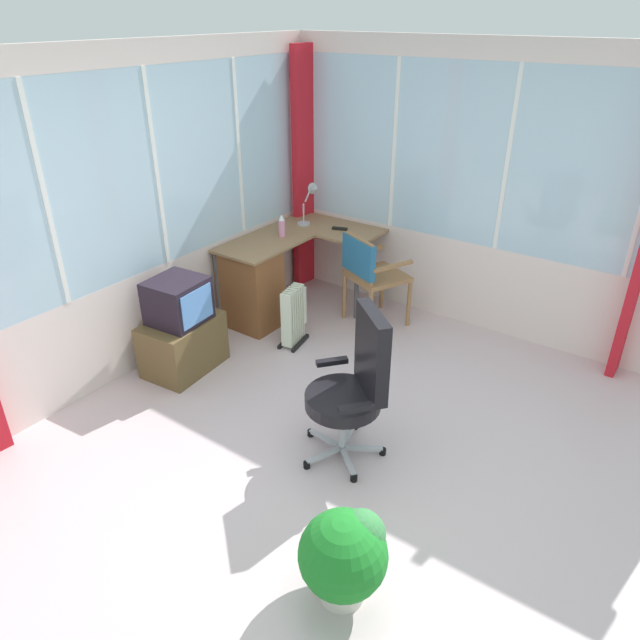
{
  "coord_description": "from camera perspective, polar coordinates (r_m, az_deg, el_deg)",
  "views": [
    {
      "loc": [
        -2.51,
        -1.56,
        2.7
      ],
      "look_at": [
        0.74,
        0.75,
        0.56
      ],
      "focal_mm": 32.84,
      "sensor_mm": 36.0,
      "label": 1
    }
  ],
  "objects": [
    {
      "name": "tv_on_stand",
      "position": [
        4.93,
        -13.33,
        -0.98
      ],
      "size": [
        0.68,
        0.5,
        0.81
      ],
      "color": "brown",
      "rests_on": "ground"
    },
    {
      "name": "potted_plant",
      "position": [
        3.14,
        2.48,
        -21.82
      ],
      "size": [
        0.45,
        0.45,
        0.53
      ],
      "color": "beige",
      "rests_on": "ground"
    },
    {
      "name": "ground",
      "position": [
        4.03,
        2.69,
        -14.54
      ],
      "size": [
        5.73,
        5.25,
        0.06
      ],
      "primitive_type": "cube",
      "color": "beige"
    },
    {
      "name": "office_chair",
      "position": [
        3.79,
        3.53,
        -5.93
      ],
      "size": [
        0.6,
        0.61,
        1.06
      ],
      "color": "#B7B7BF",
      "rests_on": "ground"
    },
    {
      "name": "wooden_armchair",
      "position": [
        5.4,
        4.64,
        5.04
      ],
      "size": [
        0.64,
        0.64,
        0.9
      ],
      "color": "#9B6D43",
      "rests_on": "ground"
    },
    {
      "name": "desk_lamp",
      "position": [
        5.9,
        -0.77,
        11.91
      ],
      "size": [
        0.24,
        0.2,
        0.41
      ],
      "color": "#B2B7BC",
      "rests_on": "desk"
    },
    {
      "name": "east_window_panel",
      "position": [
        5.35,
        17.4,
        11.23
      ],
      "size": [
        0.07,
        4.25,
        2.51
      ],
      "color": "silver",
      "rests_on": "ground"
    },
    {
      "name": "space_heater",
      "position": [
        5.22,
        -2.53,
        0.5
      ],
      "size": [
        0.37,
        0.23,
        0.54
      ],
      "color": "silver",
      "rests_on": "ground"
    },
    {
      "name": "curtain_corner",
      "position": [
        6.16,
        -1.51,
        14.14
      ],
      "size": [
        0.31,
        0.1,
        2.41
      ],
      "primitive_type": "cube",
      "rotation": [
        0.0,
        0.0,
        -0.09
      ],
      "color": "red",
      "rests_on": "ground"
    },
    {
      "name": "spray_bottle",
      "position": [
        5.6,
        -3.74,
        9.13
      ],
      "size": [
        0.06,
        0.06,
        0.22
      ],
      "color": "pink",
      "rests_on": "desk"
    },
    {
      "name": "desk",
      "position": [
        5.53,
        -5.97,
        3.78
      ],
      "size": [
        1.43,
        1.05,
        0.77
      ],
      "color": "#926D49",
      "rests_on": "ground"
    },
    {
      "name": "north_window_panel",
      "position": [
        4.71,
        -19.75,
        8.67
      ],
      "size": [
        4.73,
        0.07,
        2.51
      ],
      "color": "silver",
      "rests_on": "ground"
    },
    {
      "name": "tv_remote",
      "position": [
        5.8,
        1.94,
        8.89
      ],
      "size": [
        0.09,
        0.16,
        0.02
      ],
      "primitive_type": "cube",
      "rotation": [
        0.0,
        0.0,
        0.34
      ],
      "color": "black",
      "rests_on": "desk"
    }
  ]
}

